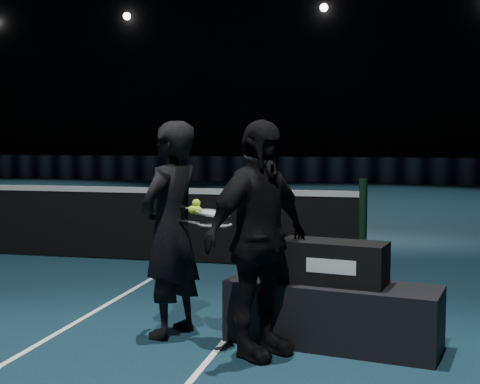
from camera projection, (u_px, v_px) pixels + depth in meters
The scene contains 12 objects.
wall_back at pixel (223, 51), 26.53m from camera, with size 30.00×30.00×0.00m, color black.
net_post_right at pixel (363, 225), 7.98m from camera, with size 0.10×0.10×1.10m, color black.
sponsor_backdrop at pixel (206, 168), 24.48m from camera, with size 22.00×0.15×0.90m, color black.
fixtures_far at pixel (222, 12), 26.22m from camera, with size 20.00×0.30×0.30m, color white, non-canonical shape.
player_bench at pixel (332, 314), 5.12m from camera, with size 1.62×0.54×0.48m, color black.
racket_bag at pixel (333, 262), 5.09m from camera, with size 0.81×0.34×0.32m, color black.
bag_signature at pixel (331, 266), 4.92m from camera, with size 0.38×0.00×0.11m, color white.
player_a at pixel (171, 229), 5.33m from camera, with size 0.63×0.41×1.72m, color black.
player_b at pixel (258, 239), 4.83m from camera, with size 1.01×0.42×1.72m, color black.
racket_lower at pixel (215, 225), 5.06m from camera, with size 0.68×0.22×0.03m, color black, non-canonical shape.
racket_upper at pixel (213, 213), 5.12m from camera, with size 0.68×0.22×0.03m, color black, non-canonical shape.
tennis_balls at pixel (195, 208), 5.17m from camera, with size 0.12×0.10×0.12m, color #9FCE2B, non-canonical shape.
Camera 1 is at (6.77, -8.05, 1.60)m, focal length 50.00 mm.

